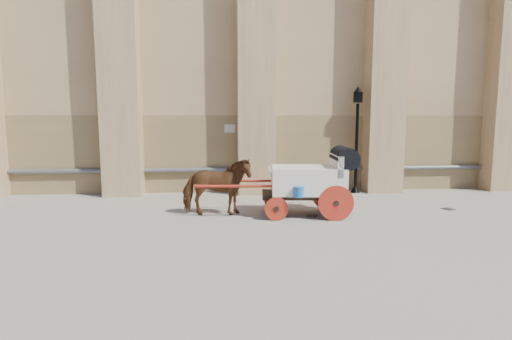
{
  "coord_description": "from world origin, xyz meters",
  "views": [
    {
      "loc": [
        -2.26,
        -11.61,
        2.84
      ],
      "look_at": [
        -1.3,
        0.02,
        1.36
      ],
      "focal_mm": 28.0,
      "sensor_mm": 36.0,
      "label": 1
    }
  ],
  "objects": [
    {
      "name": "ground",
      "position": [
        0.0,
        0.0,
        0.0
      ],
      "size": [
        90.0,
        90.0,
        0.0
      ],
      "primitive_type": "plane",
      "color": "gray",
      "rests_on": "ground"
    },
    {
      "name": "horse",
      "position": [
        -2.47,
        0.09,
        0.86
      ],
      "size": [
        0.95,
        2.05,
        1.72
      ],
      "primitive_type": "imported",
      "rotation": [
        0.0,
        0.0,
        1.56
      ],
      "color": "brown",
      "rests_on": "ground"
    },
    {
      "name": "drain_grate_near",
      "position": [
        0.34,
        -0.2,
        0.01
      ],
      "size": [
        0.42,
        0.42,
        0.01
      ],
      "primitive_type": "cube",
      "rotation": [
        0.0,
        0.0,
        -0.4
      ],
      "color": "black",
      "rests_on": "ground"
    },
    {
      "name": "carriage",
      "position": [
        0.39,
        -0.08,
        1.1
      ],
      "size": [
        4.77,
        1.74,
        2.05
      ],
      "rotation": [
        0.0,
        0.0,
        -0.09
      ],
      "color": "black",
      "rests_on": "ground"
    },
    {
      "name": "street_lamp",
      "position": [
        2.88,
        3.43,
        2.19
      ],
      "size": [
        0.38,
        0.38,
        4.09
      ],
      "color": "black",
      "rests_on": "ground"
    },
    {
      "name": "drain_grate_far",
      "position": [
        4.88,
        0.31,
        0.01
      ],
      "size": [
        0.42,
        0.42,
        0.01
      ],
      "primitive_type": "cube",
      "rotation": [
        0.0,
        0.0,
        0.43
      ],
      "color": "black",
      "rests_on": "ground"
    }
  ]
}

